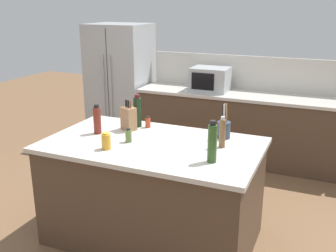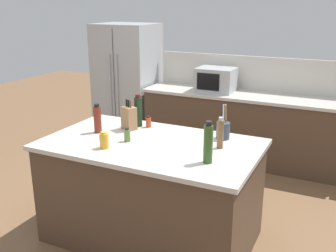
{
  "view_description": "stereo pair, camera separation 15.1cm",
  "coord_description": "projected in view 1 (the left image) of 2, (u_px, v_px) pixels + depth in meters",
  "views": [
    {
      "loc": [
        1.39,
        -2.89,
        2.11
      ],
      "look_at": [
        0.0,
        0.35,
        0.99
      ],
      "focal_mm": 42.0,
      "sensor_mm": 36.0,
      "label": 1
    },
    {
      "loc": [
        1.53,
        -2.83,
        2.11
      ],
      "look_at": [
        0.0,
        0.35,
        0.99
      ],
      "focal_mm": 42.0,
      "sensor_mm": 36.0,
      "label": 2
    }
  ],
  "objects": [
    {
      "name": "kitchen_island",
      "position": [
        153.0,
        191.0,
        3.55
      ],
      "size": [
        1.87,
        1.1,
        0.94
      ],
      "color": "#4C3828",
      "rests_on": "ground_plane"
    },
    {
      "name": "back_counter_run",
      "position": [
        241.0,
        127.0,
        5.36
      ],
      "size": [
        2.86,
        0.66,
        0.94
      ],
      "color": "#4C3828",
      "rests_on": "ground_plane"
    },
    {
      "name": "wall_backsplash",
      "position": [
        250.0,
        73.0,
        5.43
      ],
      "size": [
        2.82,
        0.03,
        0.46
      ],
      "primitive_type": "cube",
      "color": "beige",
      "rests_on": "back_counter_run"
    },
    {
      "name": "knife_block",
      "position": [
        129.0,
        118.0,
        3.71
      ],
      "size": [
        0.16,
        0.14,
        0.29
      ],
      "rotation": [
        0.0,
        0.0,
        -0.41
      ],
      "color": "#936B47",
      "rests_on": "kitchen_island"
    },
    {
      "name": "olive_oil_bottle",
      "position": [
        212.0,
        143.0,
        2.96
      ],
      "size": [
        0.07,
        0.07,
        0.33
      ],
      "color": "#2D4C1E",
      "rests_on": "kitchen_island"
    },
    {
      "name": "spice_jar_paprika",
      "position": [
        148.0,
        122.0,
        3.81
      ],
      "size": [
        0.05,
        0.05,
        0.11
      ],
      "color": "#B73D1E",
      "rests_on": "kitchen_island"
    },
    {
      "name": "utensil_crock",
      "position": [
        224.0,
        129.0,
        3.5
      ],
      "size": [
        0.12,
        0.12,
        0.32
      ],
      "color": "#333D4C",
      "rests_on": "kitchen_island"
    },
    {
      "name": "ground_plane",
      "position": [
        153.0,
        237.0,
        3.69
      ],
      "size": [
        14.0,
        14.0,
        0.0
      ],
      "primitive_type": "plane",
      "color": "brown"
    },
    {
      "name": "refrigerator",
      "position": [
        121.0,
        84.0,
        5.99
      ],
      "size": [
        0.86,
        0.75,
        1.8
      ],
      "color": "#ADB2B7",
      "rests_on": "ground_plane"
    },
    {
      "name": "wine_bottle",
      "position": [
        137.0,
        112.0,
        3.81
      ],
      "size": [
        0.08,
        0.08,
        0.32
      ],
      "color": "black",
      "rests_on": "kitchen_island"
    },
    {
      "name": "vinegar_bottle",
      "position": [
        97.0,
        120.0,
        3.61
      ],
      "size": [
        0.07,
        0.07,
        0.28
      ],
      "color": "maroon",
      "rests_on": "kitchen_island"
    },
    {
      "name": "honey_jar",
      "position": [
        106.0,
        141.0,
        3.24
      ],
      "size": [
        0.08,
        0.08,
        0.14
      ],
      "color": "gold",
      "rests_on": "kitchen_island"
    },
    {
      "name": "pepper_grinder",
      "position": [
        222.0,
        133.0,
        3.27
      ],
      "size": [
        0.05,
        0.05,
        0.27
      ],
      "color": "brown",
      "rests_on": "kitchen_island"
    },
    {
      "name": "spice_jar_oregano",
      "position": [
        129.0,
        136.0,
        3.41
      ],
      "size": [
        0.06,
        0.06,
        0.12
      ],
      "color": "#567038",
      "rests_on": "kitchen_island"
    },
    {
      "name": "microwave",
      "position": [
        210.0,
        79.0,
        5.35
      ],
      "size": [
        0.5,
        0.39,
        0.32
      ],
      "color": "#ADB2B7",
      "rests_on": "back_counter_run"
    }
  ]
}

